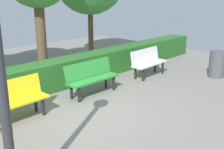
# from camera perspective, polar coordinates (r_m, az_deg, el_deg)

# --- Properties ---
(ground_plane) EXTENTS (16.01, 16.01, 0.00)m
(ground_plane) POSITION_cam_1_polar(r_m,az_deg,el_deg) (6.38, -5.77, -7.57)
(ground_plane) COLOR gray
(bench_white) EXTENTS (1.39, 0.50, 0.86)m
(bench_white) POSITION_cam_1_polar(r_m,az_deg,el_deg) (8.90, 7.33, 2.69)
(bench_white) COLOR white
(bench_white) RESTS_ON ground_plane
(bench_green) EXTENTS (1.52, 0.47, 0.86)m
(bench_green) POSITION_cam_1_polar(r_m,az_deg,el_deg) (7.29, -4.25, -0.35)
(bench_green) COLOR #2D8C38
(bench_green) RESTS_ON ground_plane
(bench_yellow) EXTENTS (1.37, 0.48, 0.86)m
(bench_yellow) POSITION_cam_1_polar(r_m,az_deg,el_deg) (6.13, -19.33, -4.69)
(bench_yellow) COLOR yellow
(bench_yellow) RESTS_ON ground_plane
(hedge_row) EXTENTS (12.01, 0.70, 0.77)m
(hedge_row) POSITION_cam_1_polar(r_m,az_deg,el_deg) (8.17, -8.72, 0.71)
(hedge_row) COLOR #266023
(hedge_row) RESTS_ON ground_plane
(trash_bin) EXTENTS (0.49, 0.49, 0.82)m
(trash_bin) POSITION_cam_1_polar(r_m,az_deg,el_deg) (9.35, 20.66, 1.97)
(trash_bin) COLOR #4C4C51
(trash_bin) RESTS_ON ground_plane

